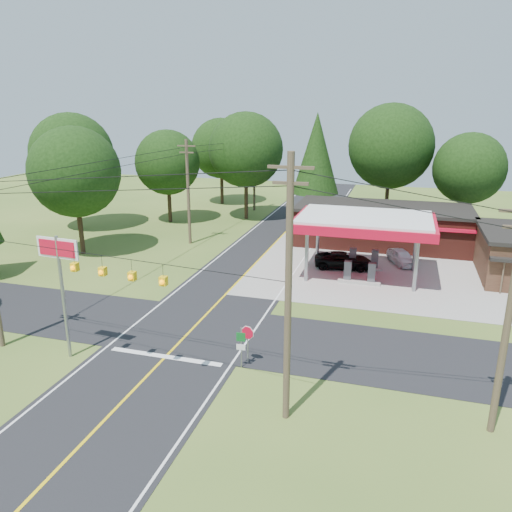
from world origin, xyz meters
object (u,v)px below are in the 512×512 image
(big_stop_sign, at_px, (60,269))
(octagonal_stop_sign, at_px, (248,336))
(suv_car, at_px, (344,261))
(sedan_car, at_px, (402,257))
(gas_canopy, at_px, (364,224))

(big_stop_sign, height_order, octagonal_stop_sign, big_stop_sign)
(suv_car, xyz_separation_m, big_stop_sign, (-12.40, -19.51, 4.37))
(suv_car, distance_m, big_stop_sign, 23.53)
(octagonal_stop_sign, bearing_deg, sedan_car, 69.42)
(gas_canopy, bearing_deg, big_stop_sign, -127.86)
(suv_car, bearing_deg, octagonal_stop_sign, 164.80)
(sedan_car, bearing_deg, octagonal_stop_sign, -135.61)
(sedan_car, xyz_separation_m, octagonal_stop_sign, (-7.51, -20.01, 0.99))
(gas_canopy, bearing_deg, octagonal_stop_sign, -105.70)
(gas_canopy, height_order, big_stop_sign, big_stop_sign)
(suv_car, height_order, sedan_car, suv_car)
(gas_canopy, height_order, suv_car, gas_canopy)
(big_stop_sign, bearing_deg, suv_car, 57.56)
(gas_canopy, distance_m, sedan_car, 6.19)
(suv_car, relative_size, sedan_car, 1.31)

